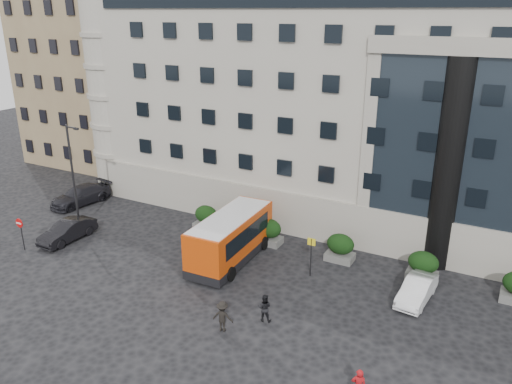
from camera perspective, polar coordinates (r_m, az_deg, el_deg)
ground at (r=29.81m, az=-7.64°, el=-11.14°), size 120.00×120.00×0.00m
civic_building at (r=43.86m, az=16.02°, el=10.96°), size 44.00×24.00×18.00m
entrance_column at (r=32.09m, az=21.16°, el=2.66°), size 1.80×1.80×13.00m
apartment_near at (r=56.70m, az=-16.29°, el=13.85°), size 14.00×14.00×20.00m
apartment_far at (r=72.30m, az=-7.87°, el=16.41°), size 13.00×13.00×22.00m
hedge_a at (r=37.14m, az=-5.70°, el=-2.91°), size 1.80×1.26×1.84m
hedge_b at (r=34.70m, az=1.47°, el=-4.52°), size 1.80×1.26×1.84m
hedge_c at (r=32.90m, az=9.61°, el=-6.25°), size 1.80×1.26×1.84m
hedge_d at (r=31.86m, az=18.53°, el=-8.00°), size 1.80×1.26×1.84m
street_lamp at (r=37.64m, az=-20.13°, el=1.82°), size 1.16×0.18×8.00m
bus_stop_sign at (r=30.45m, az=6.32°, el=-6.65°), size 0.50×0.08×2.52m
no_entry_sign at (r=37.03m, az=-25.33°, el=-3.71°), size 0.64×0.16×2.32m
minibus at (r=32.19m, az=-2.91°, el=-5.07°), size 3.03×7.50×3.09m
red_truck at (r=48.87m, az=-10.64°, el=3.12°), size 3.47×5.55×2.77m
parked_car_b at (r=37.69m, az=-20.74°, el=-4.19°), size 1.51×4.33×1.43m
parked_car_c at (r=44.33m, az=-19.42°, el=-0.36°), size 2.87×5.51×1.53m
parked_car_d at (r=48.94m, az=-13.52°, el=2.10°), size 2.46×5.31×1.47m
white_taxi at (r=29.78m, az=17.91°, el=-10.61°), size 1.73×4.04×1.29m
pedestrian_b at (r=26.67m, az=0.98°, el=-13.08°), size 0.88×0.76×1.54m
pedestrian_c at (r=25.97m, az=-3.84°, el=-14.00°), size 1.17×0.82×1.66m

